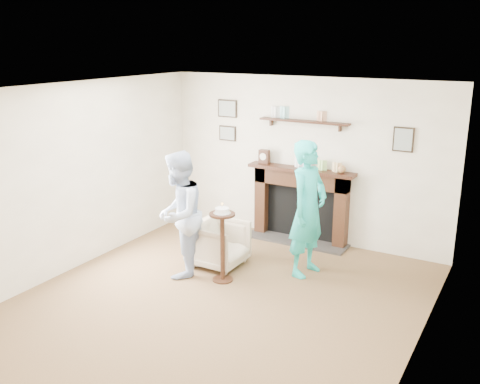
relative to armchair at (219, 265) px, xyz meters
name	(u,v)px	position (x,y,z in m)	size (l,w,h in m)	color
ground	(219,302)	(0.57, -0.93, 0.00)	(5.00, 5.00, 0.00)	brown
room_shell	(247,158)	(0.56, -0.24, 1.62)	(4.54, 5.02, 2.52)	beige
armchair	(219,265)	(0.00, 0.00, 0.00)	(0.67, 0.68, 0.62)	tan
man	(181,273)	(-0.31, -0.49, 0.00)	(0.81, 0.63, 1.66)	silver
woman	(306,273)	(1.14, 0.36, 0.00)	(0.66, 0.43, 1.80)	teal
pedestal_table	(222,233)	(0.29, -0.39, 0.65)	(0.33, 0.33, 1.05)	black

